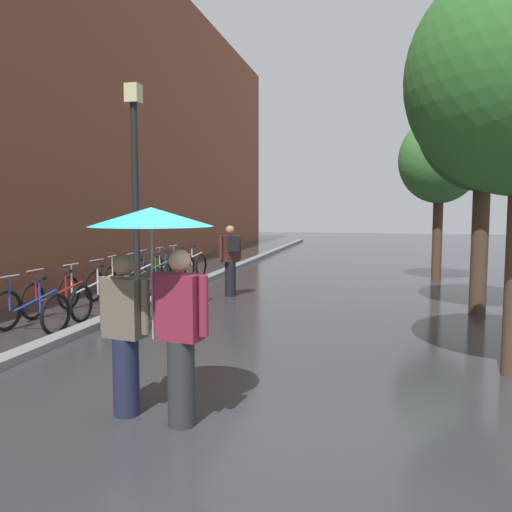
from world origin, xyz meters
TOP-DOWN VIEW (x-y plane):
  - ground_plane at (0.00, 0.00)m, footprint 80.00×80.00m
  - building_facade at (-10.00, 10.00)m, footprint 8.00×36.00m
  - kerb_strip at (-3.20, 10.00)m, footprint 0.30×36.00m
  - street_tree_1 at (3.51, 5.87)m, footprint 2.60×2.60m
  - street_tree_2 at (3.22, 10.43)m, footprint 2.25×2.25m
  - parked_bicycle_0 at (-4.01, 2.45)m, footprint 1.14×0.80m
  - parked_bicycle_1 at (-4.15, 3.36)m, footprint 1.09×0.72m
  - parked_bicycle_2 at (-4.07, 4.34)m, footprint 1.14×0.80m
  - parked_bicycle_3 at (-4.05, 5.29)m, footprint 1.15×0.82m
  - parked_bicycle_4 at (-4.18, 6.30)m, footprint 1.14×0.80m
  - parked_bicycle_5 at (-4.07, 7.08)m, footprint 1.13×0.78m
  - parked_bicycle_6 at (-4.23, 8.09)m, footprint 1.13×0.78m
  - parked_bicycle_7 at (-4.21, 9.06)m, footprint 1.11×0.75m
  - parked_bicycle_8 at (-4.12, 9.88)m, footprint 1.16×0.82m
  - couple_under_umbrella at (-0.54, -0.35)m, footprint 1.21×1.18m
  - street_lamp_post at (-2.60, 3.50)m, footprint 0.24×0.24m
  - litter_bin at (-2.48, 2.90)m, footprint 0.44×0.44m
  - pedestrian_walking_midground at (-1.79, 6.71)m, footprint 0.46×0.46m

SIDE VIEW (x-z plane):
  - ground_plane at x=0.00m, z-range 0.00..0.00m
  - kerb_strip at x=-3.20m, z-range 0.00..0.12m
  - parked_bicycle_0 at x=-4.01m, z-range -0.10..0.86m
  - parked_bicycle_1 at x=-4.15m, z-range -0.10..0.86m
  - parked_bicycle_2 at x=-4.07m, z-range -0.10..0.86m
  - parked_bicycle_3 at x=-4.05m, z-range -0.10..0.86m
  - parked_bicycle_4 at x=-4.18m, z-range -0.10..0.86m
  - parked_bicycle_5 at x=-4.07m, z-range -0.10..0.86m
  - parked_bicycle_6 at x=-4.23m, z-range -0.10..0.86m
  - parked_bicycle_7 at x=-4.21m, z-range -0.10..0.86m
  - parked_bicycle_8 at x=-4.12m, z-range -0.10..0.86m
  - litter_bin at x=-2.48m, z-range 0.00..0.85m
  - pedestrian_walking_midground at x=-1.79m, z-range 0.05..1.72m
  - couple_under_umbrella at x=-0.54m, z-range 0.37..2.45m
  - street_lamp_post at x=-2.60m, z-range 0.36..4.57m
  - street_tree_2 at x=3.22m, z-range 1.07..5.72m
  - street_tree_1 at x=3.51m, z-range 1.16..6.74m
  - building_facade at x=-10.00m, z-range 0.00..10.49m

